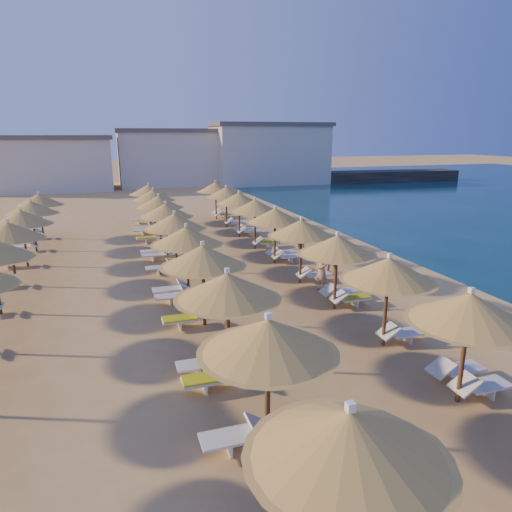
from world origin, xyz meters
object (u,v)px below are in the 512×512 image
object	(u,v)px
beachgoer_c	(301,234)
parasol_row_east	(301,229)
jetty	(357,177)
beachgoer_a	(322,270)
parasol_row_west	(186,237)
beachgoer_b	(332,255)

from	to	relation	value
beachgoer_c	parasol_row_east	bearing A→B (deg)	-98.64
jetty	beachgoer_a	distance (m)	47.79
jetty	parasol_row_west	world-z (taller)	parasol_row_west
parasol_row_east	beachgoer_b	xyz separation A→B (m)	(1.99, 0.79, -1.60)
beachgoer_a	beachgoer_b	bearing A→B (deg)	136.22
beachgoer_a	beachgoer_b	size ratio (longest dim) A/B	1.04
jetty	parasol_row_west	size ratio (longest dim) A/B	0.81
beachgoer_c	beachgoer_b	distance (m)	5.01
parasol_row_west	beachgoer_b	bearing A→B (deg)	6.26
beachgoer_a	beachgoer_b	xyz separation A→B (m)	(1.58, 2.16, -0.03)
beachgoer_c	beachgoer_b	world-z (taller)	beachgoer_c
parasol_row_east	beachgoer_b	world-z (taller)	parasol_row_east
parasol_row_east	beachgoer_b	size ratio (longest dim) A/B	20.01
beachgoer_b	beachgoer_c	bearing A→B (deg)	147.42
beachgoer_a	beachgoer_b	distance (m)	2.67
beachgoer_b	jetty	bearing A→B (deg)	122.15
jetty	beachgoer_c	world-z (taller)	beachgoer_c
jetty	beachgoer_c	bearing A→B (deg)	-120.49
parasol_row_east	beachgoer_c	bearing A→B (deg)	66.20
parasol_row_east	beachgoer_b	distance (m)	2.67
jetty	beachgoer_b	size ratio (longest dim) A/B	16.17
parasol_row_west	beachgoer_a	distance (m)	5.97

